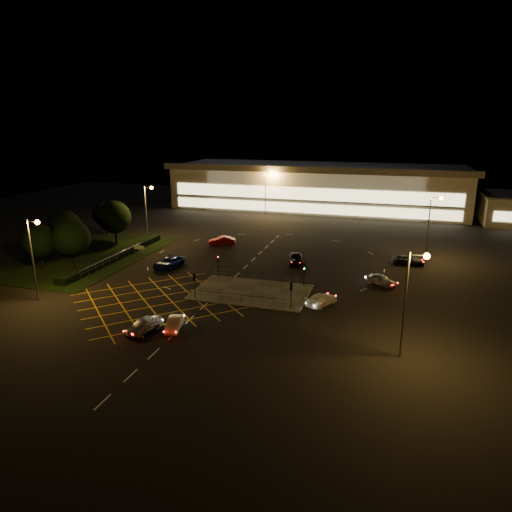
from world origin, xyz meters
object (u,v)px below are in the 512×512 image
(signal_ne, at_px, (304,269))
(signal_nw, at_px, (218,262))
(car_near_silver, at_px, (144,325))
(car_queue_white, at_px, (174,324))
(signal_sw, at_px, (194,280))
(car_approach_white, at_px, (321,299))
(car_left_blue, at_px, (169,262))
(car_right_silver, at_px, (381,280))
(car_east_grey, at_px, (408,260))
(car_circ_red, at_px, (222,241))
(car_far_dkgrey, at_px, (296,258))
(signal_se, at_px, (291,290))

(signal_ne, bearing_deg, signal_nw, 180.00)
(car_near_silver, relative_size, car_queue_white, 1.14)
(signal_sw, height_order, signal_ne, same)
(signal_ne, distance_m, car_approach_white, 6.60)
(car_queue_white, xyz_separation_m, car_left_blue, (-10.46, 19.29, 0.15))
(car_right_silver, xyz_separation_m, car_east_grey, (3.63, 10.52, -0.03))
(car_near_silver, bearing_deg, car_circ_red, 114.26)
(car_near_silver, distance_m, car_right_silver, 31.56)
(car_left_blue, distance_m, car_approach_white, 25.44)
(signal_nw, height_order, car_approach_white, signal_nw)
(car_left_blue, relative_size, car_far_dkgrey, 1.10)
(signal_sw, bearing_deg, car_queue_white, 99.86)
(signal_se, distance_m, car_left_blue, 23.54)
(signal_nw, distance_m, car_queue_white, 16.81)
(car_far_dkgrey, bearing_deg, signal_sw, -126.86)
(car_near_silver, relative_size, car_far_dkgrey, 0.85)
(car_left_blue, xyz_separation_m, car_circ_red, (3.09, 14.30, -0.00))
(car_near_silver, distance_m, car_approach_white, 20.62)
(car_right_silver, bearing_deg, car_approach_white, 177.89)
(signal_sw, relative_size, signal_nw, 1.00)
(signal_nw, height_order, car_east_grey, signal_nw)
(car_left_blue, relative_size, car_east_grey, 1.15)
(signal_nw, bearing_deg, car_left_blue, 163.59)
(signal_se, bearing_deg, signal_nw, -33.65)
(car_near_silver, bearing_deg, signal_se, 53.78)
(car_queue_white, bearing_deg, signal_sw, 85.42)
(signal_nw, bearing_deg, car_approach_white, -20.13)
(car_far_dkgrey, bearing_deg, car_near_silver, -120.64)
(signal_sw, xyz_separation_m, car_approach_white, (15.14, 2.44, -1.70))
(car_far_dkgrey, xyz_separation_m, car_right_silver, (12.90, -6.45, -0.04))
(car_queue_white, relative_size, car_east_grey, 0.78)
(signal_nw, distance_m, car_approach_white, 16.21)
(signal_sw, relative_size, car_near_silver, 0.73)
(signal_ne, relative_size, car_far_dkgrey, 0.62)
(car_circ_red, bearing_deg, car_near_silver, -11.99)
(car_queue_white, height_order, car_east_grey, car_east_grey)
(car_circ_red, bearing_deg, signal_nw, -0.35)
(car_queue_white, bearing_deg, car_east_grey, 37.80)
(car_queue_white, bearing_deg, car_right_silver, 30.62)
(signal_sw, height_order, car_left_blue, signal_sw)
(signal_sw, xyz_separation_m, car_circ_red, (-5.86, 24.92, -1.59))
(signal_ne, bearing_deg, car_circ_red, 136.52)
(car_near_silver, bearing_deg, signal_nw, 102.70)
(car_far_dkgrey, distance_m, car_approach_white, 16.83)
(signal_se, bearing_deg, signal_sw, 0.00)
(car_right_silver, bearing_deg, car_near_silver, 166.79)
(car_east_grey, bearing_deg, car_approach_white, 145.48)
(signal_se, relative_size, car_far_dkgrey, 0.62)
(car_right_silver, height_order, car_east_grey, car_right_silver)
(signal_nw, distance_m, signal_ne, 12.00)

